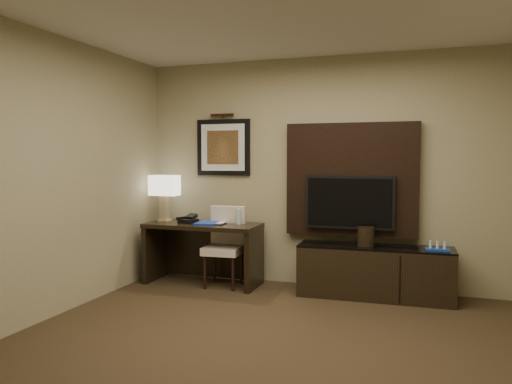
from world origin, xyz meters
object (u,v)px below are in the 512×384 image
at_px(tv, 350,202).
at_px(water_bottle, 239,217).
at_px(desk_phone, 188,219).
at_px(desk_chair, 223,249).
at_px(desk, 203,254).
at_px(table_lamp, 165,199).
at_px(credenza, 375,272).
at_px(ice_bucket, 366,236).
at_px(minibar_tray, 437,246).

bearing_deg(tv, water_bottle, -171.86).
relative_size(tv, desk_phone, 5.19).
bearing_deg(tv, desk_chair, -168.75).
distance_m(desk, table_lamp, 0.84).
bearing_deg(water_bottle, desk_chair, -146.35).
relative_size(credenza, table_lamp, 3.06).
height_order(credenza, ice_bucket, ice_bucket).
height_order(desk, ice_bucket, ice_bucket).
bearing_deg(credenza, water_bottle, 178.03).
bearing_deg(table_lamp, desk, -5.97).
height_order(ice_bucket, minibar_tray, ice_bucket).
distance_m(table_lamp, desk_phone, 0.43).
relative_size(credenza, ice_bucket, 8.05).
distance_m(desk_chair, water_bottle, 0.42).
xyz_separation_m(ice_bucket, minibar_tray, (0.73, -0.05, -0.06)).
height_order(tv, desk_chair, tv).
bearing_deg(tv, credenza, -31.71).
distance_m(desk_phone, minibar_tray, 2.85).
distance_m(tv, table_lamp, 2.27).
bearing_deg(credenza, ice_bucket, 176.52).
bearing_deg(table_lamp, credenza, -0.16).
bearing_deg(desk_phone, table_lamp, -175.69).
distance_m(credenza, tv, 0.82).
xyz_separation_m(table_lamp, water_bottle, (0.98, -0.00, -0.18)).
xyz_separation_m(water_bottle, ice_bucket, (1.48, -0.00, -0.16)).
distance_m(water_bottle, ice_bucket, 1.49).
relative_size(desk, water_bottle, 7.48).
xyz_separation_m(credenza, desk_phone, (-2.21, -0.07, 0.50)).
height_order(credenza, desk_chair, desk_chair).
distance_m(desk_chair, minibar_tray, 2.38).
height_order(desk, credenza, desk).
relative_size(desk_chair, desk_phone, 4.64).
height_order(table_lamp, minibar_tray, table_lamp).
distance_m(desk, credenza, 2.02).
height_order(table_lamp, desk_phone, table_lamp).
bearing_deg(water_bottle, desk_phone, -172.83).
bearing_deg(desk, desk_phone, -173.49).
xyz_separation_m(table_lamp, ice_bucket, (2.47, -0.00, -0.33)).
bearing_deg(minibar_tray, ice_bucket, 175.82).
xyz_separation_m(desk_chair, minibar_tray, (2.37, 0.04, 0.16)).
bearing_deg(ice_bucket, tv, 137.72).
xyz_separation_m(desk_chair, ice_bucket, (1.64, 0.10, 0.22)).
bearing_deg(desk, credenza, 1.43).
bearing_deg(desk_phone, water_bottle, 23.72).
height_order(credenza, tv, tv).
bearing_deg(water_bottle, credenza, -0.26).
height_order(tv, minibar_tray, tv).
relative_size(water_bottle, minibar_tray, 0.78).
bearing_deg(desk, table_lamp, 174.04).
height_order(credenza, minibar_tray, minibar_tray).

